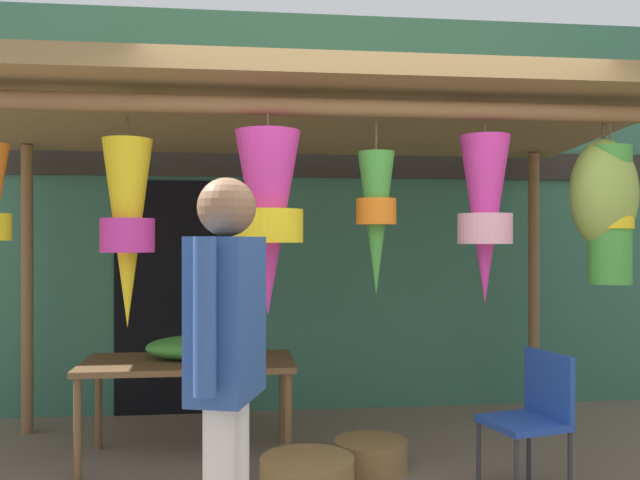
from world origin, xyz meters
TOP-DOWN VIEW (x-y plane):
  - shop_facade at (-0.01, 2.70)m, footprint 12.24×0.29m
  - market_stall_canopy at (-0.28, 0.99)m, footprint 4.60×2.25m
  - display_table at (-1.10, 1.34)m, footprint 1.41×0.72m
  - flower_heap_on_table at (-1.09, 1.39)m, footprint 0.59×0.41m
  - folding_chair at (0.94, 0.43)m, footprint 0.48×0.48m
  - wicker_basket_by_table at (-0.37, 0.57)m, footprint 0.55×0.55m
  - wicker_basket_spare at (0.09, 0.99)m, footprint 0.47×0.47m
  - customer_foreground at (-0.80, -0.58)m, footprint 0.33×0.57m

SIDE VIEW (x-z plane):
  - wicker_basket_spare at x=0.09m, z-range 0.00..0.19m
  - wicker_basket_by_table at x=-0.37m, z-range 0.00..0.23m
  - folding_chair at x=0.94m, z-range 0.08..0.92m
  - display_table at x=-1.10m, z-range 0.27..0.95m
  - flower_heap_on_table at x=-1.09m, z-range 0.68..0.83m
  - customer_foreground at x=-0.80m, z-range 0.17..1.91m
  - shop_facade at x=-0.01m, z-range 0.00..3.48m
  - market_stall_canopy at x=-0.28m, z-range 0.85..3.32m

